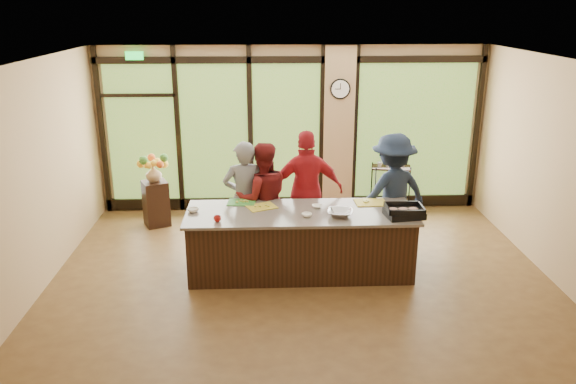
{
  "coord_description": "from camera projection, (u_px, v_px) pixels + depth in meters",
  "views": [
    {
      "loc": [
        -0.47,
        -7.02,
        3.68
      ],
      "look_at": [
        -0.17,
        0.4,
        1.18
      ],
      "focal_mm": 35.0,
      "sensor_mm": 36.0,
      "label": 1
    }
  ],
  "objects": [
    {
      "name": "floor",
      "position": [
        301.0,
        281.0,
        7.84
      ],
      "size": [
        7.0,
        7.0,
        0.0
      ],
      "primitive_type": "plane",
      "color": "#55391E",
      "rests_on": "ground"
    },
    {
      "name": "ceiling",
      "position": [
        303.0,
        62.0,
        6.88
      ],
      "size": [
        7.0,
        7.0,
        0.0
      ],
      "primitive_type": "plane",
      "rotation": [
        3.14,
        0.0,
        0.0
      ],
      "color": "silver",
      "rests_on": "back_wall"
    },
    {
      "name": "back_wall",
      "position": [
        292.0,
        130.0,
        10.2
      ],
      "size": [
        7.0,
        0.0,
        7.0
      ],
      "primitive_type": "plane",
      "rotation": [
        1.57,
        0.0,
        0.0
      ],
      "color": "tan",
      "rests_on": "floor"
    },
    {
      "name": "left_wall",
      "position": [
        31.0,
        182.0,
        7.22
      ],
      "size": [
        0.0,
        6.0,
        6.0
      ],
      "primitive_type": "plane",
      "rotation": [
        1.57,
        0.0,
        1.57
      ],
      "color": "tan",
      "rests_on": "floor"
    },
    {
      "name": "right_wall",
      "position": [
        563.0,
        175.0,
        7.49
      ],
      "size": [
        0.0,
        6.0,
        6.0
      ],
      "primitive_type": "plane",
      "rotation": [
        1.57,
        0.0,
        -1.57
      ],
      "color": "tan",
      "rests_on": "floor"
    },
    {
      "name": "window_wall",
      "position": [
        301.0,
        136.0,
        10.2
      ],
      "size": [
        6.9,
        0.12,
        3.0
      ],
      "color": "tan",
      "rests_on": "floor"
    },
    {
      "name": "island_base",
      "position": [
        300.0,
        243.0,
        7.98
      ],
      "size": [
        3.1,
        1.0,
        0.88
      ],
      "primitive_type": "cube",
      "color": "black",
      "rests_on": "floor"
    },
    {
      "name": "countertop",
      "position": [
        301.0,
        213.0,
        7.83
      ],
      "size": [
        3.2,
        1.1,
        0.04
      ],
      "primitive_type": "cube",
      "color": "slate",
      "rests_on": "island_base"
    },
    {
      "name": "wall_clock",
      "position": [
        340.0,
        89.0,
        9.87
      ],
      "size": [
        0.36,
        0.04,
        0.36
      ],
      "color": "black",
      "rests_on": "window_wall"
    },
    {
      "name": "cook_left",
      "position": [
        244.0,
        198.0,
        8.46
      ],
      "size": [
        0.7,
        0.51,
        1.77
      ],
      "primitive_type": "imported",
      "rotation": [
        0.0,
        0.0,
        3.28
      ],
      "color": "slate",
      "rests_on": "floor"
    },
    {
      "name": "cook_midleft",
      "position": [
        263.0,
        199.0,
        8.5
      ],
      "size": [
        0.96,
        0.81,
        1.74
      ],
      "primitive_type": "imported",
      "rotation": [
        0.0,
        0.0,
        3.34
      ],
      "color": "maroon",
      "rests_on": "floor"
    },
    {
      "name": "cook_midright",
      "position": [
        307.0,
        191.0,
        8.64
      ],
      "size": [
        1.11,
        0.48,
        1.88
      ],
      "primitive_type": "imported",
      "rotation": [
        0.0,
        0.0,
        3.16
      ],
      "color": "#A51920",
      "rests_on": "floor"
    },
    {
      "name": "cook_right",
      "position": [
        392.0,
        193.0,
        8.58
      ],
      "size": [
        1.35,
        1.04,
        1.85
      ],
      "primitive_type": "imported",
      "rotation": [
        0.0,
        0.0,
        3.48
      ],
      "color": "#182236",
      "rests_on": "floor"
    },
    {
      "name": "roasting_pan",
      "position": [
        404.0,
        214.0,
        7.63
      ],
      "size": [
        0.55,
        0.45,
        0.09
      ],
      "primitive_type": "cube",
      "rotation": [
        0.0,
        0.0,
        0.15
      ],
      "color": "black",
      "rests_on": "countertop"
    },
    {
      "name": "mixing_bowl",
      "position": [
        340.0,
        213.0,
        7.65
      ],
      "size": [
        0.4,
        0.4,
        0.08
      ],
      "primitive_type": "imported",
      "rotation": [
        0.0,
        0.0,
        -0.18
      ],
      "color": "silver",
      "rests_on": "countertop"
    },
    {
      "name": "cutting_board_left",
      "position": [
        242.0,
        202.0,
        8.17
      ],
      "size": [
        0.43,
        0.34,
        0.01
      ],
      "primitive_type": "cube",
      "rotation": [
        0.0,
        0.0,
        -0.1
      ],
      "color": "#398831",
      "rests_on": "countertop"
    },
    {
      "name": "cutting_board_center",
      "position": [
        262.0,
        207.0,
        7.99
      ],
      "size": [
        0.49,
        0.44,
        0.01
      ],
      "primitive_type": "cube",
      "rotation": [
        0.0,
        0.0,
        0.42
      ],
      "color": "gold",
      "rests_on": "countertop"
    },
    {
      "name": "cutting_board_right",
      "position": [
        371.0,
        202.0,
        8.17
      ],
      "size": [
        0.46,
        0.35,
        0.01
      ],
      "primitive_type": "cube",
      "rotation": [
        0.0,
        0.0,
        0.03
      ],
      "color": "gold",
      "rests_on": "countertop"
    },
    {
      "name": "prep_bowl_near",
      "position": [
        193.0,
        210.0,
        7.81
      ],
      "size": [
        0.18,
        0.18,
        0.05
      ],
      "primitive_type": "imported",
      "rotation": [
        0.0,
        0.0,
        0.13
      ],
      "color": "white",
      "rests_on": "countertop"
    },
    {
      "name": "prep_bowl_mid",
      "position": [
        307.0,
        215.0,
        7.64
      ],
      "size": [
        0.19,
        0.19,
        0.04
      ],
      "primitive_type": "imported",
      "rotation": [
        0.0,
        0.0,
        -0.4
      ],
      "color": "white",
      "rests_on": "countertop"
    },
    {
      "name": "prep_bowl_far",
      "position": [
        317.0,
        206.0,
        7.98
      ],
      "size": [
        0.15,
        0.15,
        0.04
      ],
      "primitive_type": "imported",
      "rotation": [
        0.0,
        0.0,
        -0.05
      ],
      "color": "white",
      "rests_on": "countertop"
    },
    {
      "name": "red_ramekin",
      "position": [
        217.0,
        219.0,
        7.46
      ],
      "size": [
        0.11,
        0.11,
        0.08
      ],
      "primitive_type": "imported",
      "rotation": [
        0.0,
        0.0,
        0.13
      ],
      "color": "#A31310",
      "rests_on": "countertop"
    },
    {
      "name": "flower_stand",
      "position": [
        156.0,
        203.0,
        9.7
      ],
      "size": [
        0.52,
        0.52,
        0.79
      ],
      "primitive_type": "cube",
      "rotation": [
        0.0,
        0.0,
        0.43
      ],
      "color": "black",
      "rests_on": "floor"
    },
    {
      "name": "flower_vase",
      "position": [
        154.0,
        174.0,
        9.53
      ],
      "size": [
        0.35,
        0.35,
        0.29
      ],
      "primitive_type": "imported",
      "rotation": [
        0.0,
        0.0,
        -0.31
      ],
      "color": "#977852",
      "rests_on": "flower_stand"
    },
    {
      "name": "bar_cart",
      "position": [
        390.0,
        181.0,
        10.33
      ],
      "size": [
        0.75,
        0.52,
        0.94
      ],
      "rotation": [
        0.0,
        0.0,
        -0.2
      ],
      "color": "black",
      "rests_on": "floor"
    }
  ]
}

